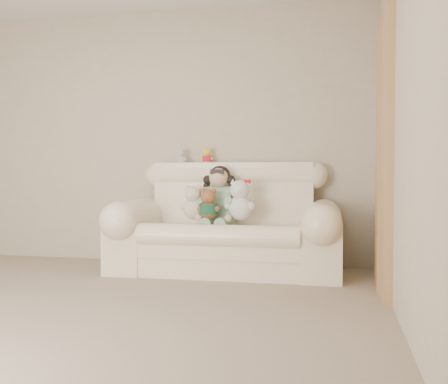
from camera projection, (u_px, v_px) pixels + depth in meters
floor at (16, 327)px, 3.18m from camera, size 5.00×5.00×0.00m
wall_back at (154, 137)px, 5.58m from camera, size 4.50×0.00×4.50m
wall_right at (415, 97)px, 2.68m from camera, size 0.00×5.00×5.00m
sofa at (226, 217)px, 4.94m from camera, size 2.10×0.95×1.03m
door_panel at (384, 156)px, 4.06m from camera, size 0.06×0.90×2.10m
seated_child at (219, 195)px, 5.03m from camera, size 0.38×0.45×0.58m
brown_teddy at (208, 201)px, 4.83m from camera, size 0.23×0.19×0.33m
white_cat at (240, 195)px, 4.81m from camera, size 0.34×0.30×0.44m
cream_teddy at (193, 199)px, 4.89m from camera, size 0.28×0.24×0.37m
yellow_mini_bear at (207, 155)px, 5.35m from camera, size 0.14×0.12×0.19m
grey_mini_plush at (182, 155)px, 5.38m from camera, size 0.13×0.11×0.18m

